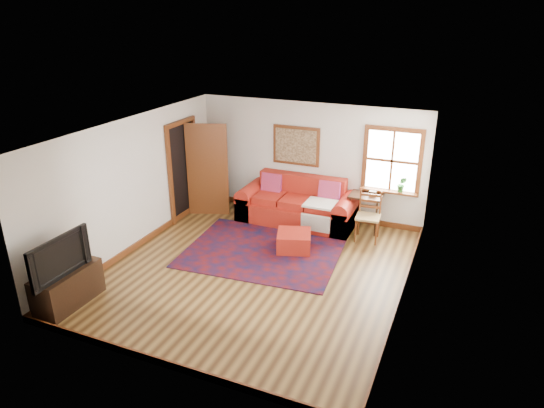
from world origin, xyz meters
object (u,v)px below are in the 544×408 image
at_px(red_leather_sofa, 298,207).
at_px(red_ottoman, 294,241).
at_px(media_cabinet, 68,287).
at_px(side_table, 366,201).
at_px(ladder_back_chair, 369,214).

relative_size(red_leather_sofa, red_ottoman, 3.96).
xyz_separation_m(red_leather_sofa, media_cabinet, (-2.17, -4.36, -0.03)).
bearing_deg(red_ottoman, side_table, 35.53).
xyz_separation_m(side_table, media_cabinet, (-3.59, -4.48, -0.36)).
relative_size(red_leather_sofa, media_cabinet, 2.31).
bearing_deg(ladder_back_chair, red_ottoman, -138.51).
xyz_separation_m(red_ottoman, media_cabinet, (-2.57, -3.07, 0.12)).
height_order(ladder_back_chair, media_cabinet, ladder_back_chair).
bearing_deg(ladder_back_chair, red_leather_sofa, 171.00).
height_order(side_table, ladder_back_chair, ladder_back_chair).
bearing_deg(ladder_back_chair, side_table, 112.69).
distance_m(side_table, media_cabinet, 5.75).
distance_m(side_table, ladder_back_chair, 0.42).
height_order(red_leather_sofa, ladder_back_chair, ladder_back_chair).
height_order(red_ottoman, side_table, side_table).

